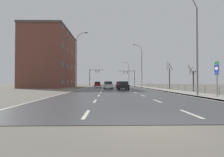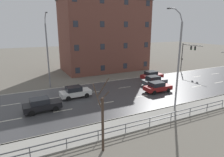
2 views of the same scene
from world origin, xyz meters
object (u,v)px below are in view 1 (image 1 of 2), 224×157
(traffic_signal_left, at_px, (93,74))
(brick_building, at_px, (51,59))
(street_lamp_foreground, at_px, (195,44))
(traffic_signal_right, at_px, (130,75))
(street_lamp_left_bank, at_px, (77,61))
(street_lamp_distant, at_px, (129,74))
(car_near_right, at_px, (108,84))
(car_distant, at_px, (123,85))
(car_far_left, at_px, (108,85))
(car_near_left, at_px, (97,84))
(car_mid_centre, at_px, (119,84))
(street_lamp_midground, at_px, (141,66))
(highway_sign, at_px, (217,74))

(traffic_signal_left, distance_m, brick_building, 18.16)
(street_lamp_foreground, relative_size, traffic_signal_right, 1.86)
(street_lamp_left_bank, height_order, traffic_signal_right, street_lamp_left_bank)
(street_lamp_distant, relative_size, traffic_signal_right, 1.72)
(car_near_right, height_order, brick_building, brick_building)
(street_lamp_foreground, height_order, traffic_signal_right, street_lamp_foreground)
(street_lamp_left_bank, relative_size, car_distant, 2.71)
(car_distant, height_order, car_far_left, same)
(car_near_left, xyz_separation_m, car_mid_centre, (6.22, -3.71, 0.00))
(car_near_right, xyz_separation_m, car_mid_centre, (3.10, -1.78, 0.00))
(traffic_signal_left, bearing_deg, street_lamp_foreground, -72.88)
(street_lamp_midground, distance_m, traffic_signal_left, 21.73)
(street_lamp_foreground, height_order, street_lamp_left_bank, street_lamp_left_bank)
(street_lamp_left_bank, distance_m, traffic_signal_left, 28.18)
(highway_sign, distance_m, traffic_signal_left, 49.90)
(highway_sign, xyz_separation_m, traffic_signal_right, (-2.02, 45.95, 1.75))
(street_lamp_distant, bearing_deg, street_lamp_midground, -89.99)
(street_lamp_foreground, distance_m, traffic_signal_left, 47.74)
(car_distant, relative_size, car_mid_centre, 1.02)
(highway_sign, height_order, car_near_left, highway_sign)
(traffic_signal_left, height_order, brick_building, brick_building)
(street_lamp_foreground, relative_size, car_far_left, 2.60)
(traffic_signal_right, relative_size, car_distant, 1.39)
(car_distant, bearing_deg, street_lamp_foreground, -71.28)
(highway_sign, distance_m, car_far_left, 23.81)
(car_mid_centre, bearing_deg, highway_sign, -78.17)
(traffic_signal_left, bearing_deg, car_mid_centre, -59.61)
(street_lamp_left_bank, distance_m, car_far_left, 8.10)
(street_lamp_midground, bearing_deg, street_lamp_left_bank, -142.02)
(traffic_signal_left, xyz_separation_m, car_far_left, (5.31, -25.84, -3.34))
(brick_building, bearing_deg, car_near_left, 17.71)
(street_lamp_distant, distance_m, car_distant, 43.76)
(car_near_left, distance_m, brick_building, 14.72)
(street_lamp_foreground, xyz_separation_m, car_far_left, (-8.74, 19.76, -4.46))
(street_lamp_midground, distance_m, highway_sign, 31.27)
(car_near_left, bearing_deg, brick_building, -164.82)
(car_near_right, xyz_separation_m, car_distant, (2.76, -17.96, 0.00))
(traffic_signal_left, distance_m, car_mid_centre, 16.93)
(traffic_signal_left, relative_size, car_mid_centre, 1.46)
(highway_sign, xyz_separation_m, car_near_right, (-9.73, 35.01, -1.32))
(car_far_left, xyz_separation_m, car_near_left, (-3.13, 15.23, 0.00))
(car_near_right, height_order, car_distant, same)
(traffic_signal_left, height_order, car_distant, traffic_signal_left)
(car_mid_centre, relative_size, brick_building, 0.23)
(traffic_signal_right, height_order, car_far_left, traffic_signal_right)
(car_near_left, bearing_deg, street_lamp_left_bank, -102.28)
(car_far_left, height_order, car_near_left, same)
(street_lamp_midground, xyz_separation_m, car_near_right, (-8.80, 3.94, -4.79))
(street_lamp_midground, height_order, street_lamp_distant, street_lamp_midground)
(street_lamp_midground, height_order, highway_sign, street_lamp_midground)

